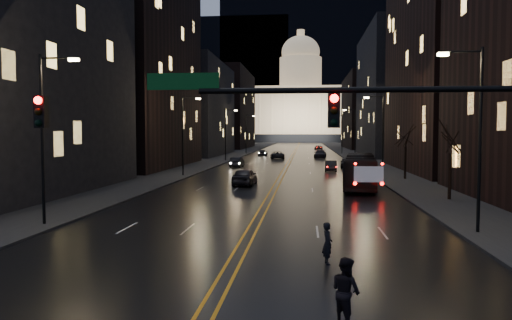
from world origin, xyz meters
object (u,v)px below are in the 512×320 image
(traffic_signal, at_px, (418,128))
(oncoming_car_a, at_px, (245,177))
(pedestrian_b, at_px, (346,291))
(oncoming_car_b, at_px, (237,162))
(receding_car_a, at_px, (331,166))
(pedestrian_a, at_px, (327,244))
(bus, at_px, (360,171))

(traffic_signal, height_order, oncoming_car_a, traffic_signal)
(traffic_signal, height_order, pedestrian_b, traffic_signal)
(traffic_signal, relative_size, oncoming_car_b, 4.02)
(oncoming_car_b, bearing_deg, receding_car_a, 156.00)
(oncoming_car_a, height_order, pedestrian_b, pedestrian_b)
(pedestrian_a, bearing_deg, traffic_signal, -162.06)
(bus, xyz_separation_m, pedestrian_a, (-3.93, -25.50, -0.75))
(traffic_signal, bearing_deg, oncoming_car_b, 103.12)
(bus, relative_size, pedestrian_a, 6.94)
(oncoming_car_a, height_order, oncoming_car_b, oncoming_car_a)
(traffic_signal, distance_m, oncoming_car_a, 32.83)
(pedestrian_a, bearing_deg, oncoming_car_a, -0.49)
(pedestrian_b, bearing_deg, oncoming_car_b, -26.47)
(traffic_signal, bearing_deg, pedestrian_b, -137.45)
(traffic_signal, relative_size, pedestrian_b, 9.77)
(oncoming_car_a, xyz_separation_m, pedestrian_b, (6.68, -33.32, 0.06))
(bus, bearing_deg, pedestrian_b, -90.81)
(oncoming_car_b, relative_size, pedestrian_b, 2.43)
(pedestrian_a, height_order, pedestrian_b, pedestrian_b)
(traffic_signal, distance_m, receding_car_a, 49.02)
(pedestrian_b, bearing_deg, oncoming_car_a, -25.72)
(bus, bearing_deg, traffic_signal, -87.06)
(receding_car_a, height_order, pedestrian_b, pedestrian_b)
(bus, xyz_separation_m, receding_car_a, (-1.52, 19.45, -0.86))
(bus, distance_m, pedestrian_a, 25.81)
(receding_car_a, height_order, pedestrian_a, pedestrian_a)
(bus, xyz_separation_m, oncoming_car_a, (-10.40, 1.96, -0.72))
(traffic_signal, height_order, bus, traffic_signal)
(oncoming_car_a, relative_size, receding_car_a, 1.15)
(traffic_signal, relative_size, oncoming_car_a, 3.57)
(oncoming_car_a, bearing_deg, traffic_signal, 107.92)
(oncoming_car_a, distance_m, oncoming_car_b, 24.30)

